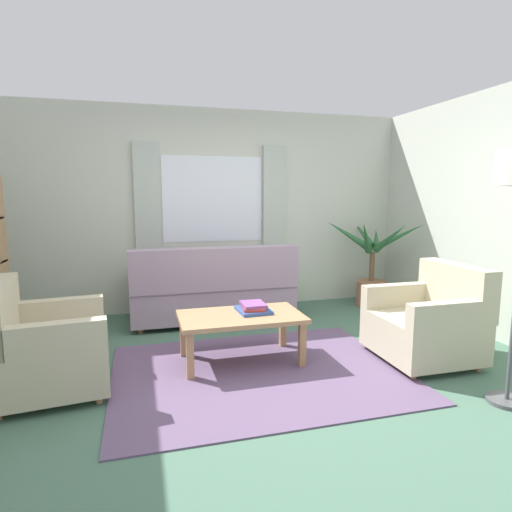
% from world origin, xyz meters
% --- Properties ---
extents(ground_plane, '(6.24, 6.24, 0.00)m').
position_xyz_m(ground_plane, '(0.00, 0.00, 0.00)').
color(ground_plane, '#476B56').
extents(wall_back, '(5.32, 0.12, 2.60)m').
position_xyz_m(wall_back, '(0.00, 2.26, 1.30)').
color(wall_back, beige).
rests_on(wall_back, ground_plane).
extents(window_with_curtains, '(1.98, 0.07, 1.40)m').
position_xyz_m(window_with_curtains, '(0.00, 2.18, 1.45)').
color(window_with_curtains, white).
extents(area_rug, '(2.42, 1.86, 0.01)m').
position_xyz_m(area_rug, '(0.00, 0.00, 0.01)').
color(area_rug, '#604C6B').
rests_on(area_rug, ground_plane).
extents(couch, '(1.90, 0.82, 0.92)m').
position_xyz_m(couch, '(-0.12, 1.60, 0.37)').
color(couch, '#998499').
rests_on(couch, ground_plane).
extents(armchair_left, '(0.91, 0.93, 0.88)m').
position_xyz_m(armchair_left, '(-1.69, 0.11, 0.35)').
color(armchair_left, '#BCB293').
rests_on(armchair_left, ground_plane).
extents(armchair_right, '(0.83, 0.85, 0.88)m').
position_xyz_m(armchair_right, '(1.58, -0.12, 0.35)').
color(armchair_right, '#BCB293').
rests_on(armchair_right, ground_plane).
extents(coffee_table, '(1.10, 0.64, 0.44)m').
position_xyz_m(coffee_table, '(-0.09, 0.29, 0.38)').
color(coffee_table, '#A87F56').
rests_on(coffee_table, ground_plane).
extents(book_stack_on_table, '(0.30, 0.34, 0.08)m').
position_xyz_m(book_stack_on_table, '(0.04, 0.36, 0.48)').
color(book_stack_on_table, '#335199').
rests_on(book_stack_on_table, coffee_table).
extents(potted_plant, '(1.15, 1.28, 1.22)m').
position_xyz_m(potted_plant, '(2.07, 1.72, 0.55)').
color(potted_plant, '#9E6B4C').
rests_on(potted_plant, ground_plane).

